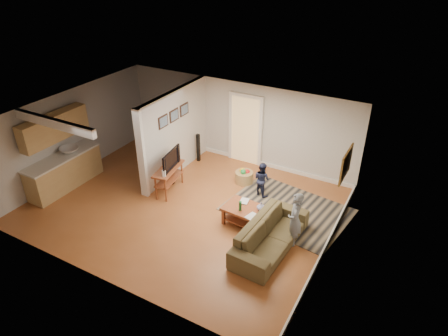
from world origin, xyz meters
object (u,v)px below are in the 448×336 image
at_px(speaker_left, 172,170).
at_px(speaker_right, 198,148).
at_px(coffee_table, 250,213).
at_px(child, 292,243).
at_px(sofa, 270,247).
at_px(toy_basket, 244,177).
at_px(tv_console, 169,170).
at_px(toddler, 261,194).

bearing_deg(speaker_left, speaker_right, 95.77).
distance_m(coffee_table, child, 1.21).
relative_size(sofa, toy_basket, 4.54).
distance_m(coffee_table, toy_basket, 2.01).
bearing_deg(sofa, speaker_left, 75.15).
xyz_separation_m(tv_console, child, (3.74, -0.43, -0.66)).
bearing_deg(sofa, toddler, 32.91).
xyz_separation_m(tv_console, speaker_left, (-0.17, 0.34, -0.22)).
height_order(speaker_left, speaker_right, speaker_right).
bearing_deg(speaker_left, coffee_table, -10.76).
xyz_separation_m(coffee_table, toy_basket, (-1.00, 1.73, -0.19)).
bearing_deg(speaker_right, speaker_left, -86.83).
height_order(sofa, toddler, toddler).
distance_m(speaker_right, toy_basket, 1.91).
bearing_deg(child, speaker_left, -117.85).
height_order(coffee_table, child, coffee_table).
height_order(tv_console, toy_basket, tv_console).
height_order(tv_console, toddler, tv_console).
bearing_deg(tv_console, child, -15.64).
relative_size(speaker_left, child, 0.66).
relative_size(sofa, coffee_table, 1.81).
relative_size(toy_basket, child, 0.39).
relative_size(coffee_table, speaker_right, 1.41).
distance_m(sofa, child, 0.55).
bearing_deg(tv_console, toy_basket, 32.31).
distance_m(speaker_left, speaker_right, 1.53).
relative_size(speaker_right, toy_basket, 1.77).
bearing_deg(sofa, speaker_right, 56.51).
bearing_deg(toy_basket, speaker_right, 165.45).
height_order(speaker_left, toy_basket, speaker_left).
bearing_deg(toy_basket, child, -40.33).
distance_m(coffee_table, speaker_left, 2.84).
relative_size(sofa, tv_console, 1.92).
xyz_separation_m(sofa, toy_basket, (-1.75, 2.21, 0.19)).
bearing_deg(child, sofa, -62.93).
bearing_deg(tv_console, speaker_right, 88.41).
bearing_deg(sofa, coffee_table, 60.77).
relative_size(speaker_right, child, 0.68).
bearing_deg(toddler, child, 154.10).
bearing_deg(toy_basket, toddler, -25.82).
height_order(speaker_left, toddler, speaker_left).
height_order(coffee_table, toddler, coffee_table).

